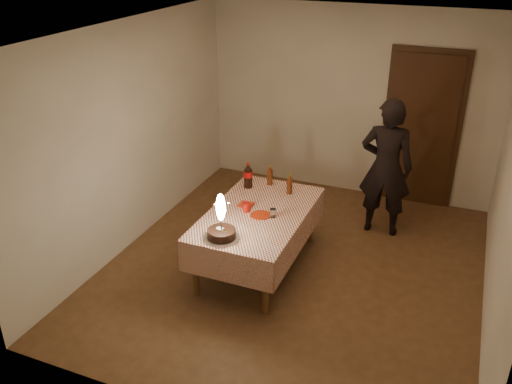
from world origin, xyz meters
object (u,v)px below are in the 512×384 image
red_plate (261,215)px  amber_bottle_left (270,175)px  red_cup (246,207)px  amber_bottle_right (290,184)px  photographer (386,167)px  birthday_cake (221,228)px  cola_bottle (248,175)px  clear_cup (273,213)px  dining_table (258,220)px

red_plate → amber_bottle_left: 0.80m
red_cup → amber_bottle_left: size_ratio=0.39×
red_plate → amber_bottle_right: size_ratio=0.86×
photographer → red_plate: bearing=-127.6°
red_plate → amber_bottle_right: 0.64m
red_cup → photographer: photographer is taller
birthday_cake → cola_bottle: (-0.21, 1.18, 0.04)m
red_cup → photographer: (1.25, 1.36, 0.13)m
birthday_cake → red_plate: 0.62m
clear_cup → cola_bottle: size_ratio=0.28×
clear_cup → amber_bottle_left: size_ratio=0.35×
red_plate → photographer: (1.07, 1.39, 0.18)m
clear_cup → amber_bottle_left: 0.81m
birthday_cake → photographer: size_ratio=0.28×
red_plate → cola_bottle: bearing=123.6°
red_plate → red_cup: (-0.18, 0.03, 0.05)m
amber_bottle_right → amber_bottle_left: bearing=154.0°
amber_bottle_left → photographer: 1.40m
dining_table → red_cup: size_ratio=17.20×
birthday_cake → photographer: photographer is taller
clear_cup → photographer: photographer is taller
cola_bottle → amber_bottle_right: (0.51, 0.02, -0.03)m
red_plate → clear_cup: clear_cup is taller
red_plate → amber_bottle_left: (-0.19, 0.77, 0.11)m
amber_bottle_left → photographer: (1.26, 0.62, 0.06)m
cola_bottle → red_cup: bearing=-68.9°
red_plate → amber_bottle_left: size_ratio=0.86×
red_plate → clear_cup: bearing=10.3°
birthday_cake → red_cup: (0.01, 0.61, -0.06)m
cola_bottle → amber_bottle_right: 0.51m
red_cup → red_plate: bearing=-8.7°
red_plate → clear_cup: (0.13, 0.02, 0.04)m
red_plate → amber_bottle_right: (0.11, 0.62, 0.11)m
red_cup → amber_bottle_left: bearing=90.9°
birthday_cake → red_plate: birthday_cake is taller
amber_bottle_left → amber_bottle_right: (0.30, -0.15, 0.00)m
red_cup → amber_bottle_right: (0.29, 0.60, 0.07)m
cola_bottle → amber_bottle_right: bearing=2.7°
dining_table → red_plate: size_ratio=7.82×
cola_bottle → red_plate: bearing=-56.4°
red_cup → cola_bottle: 0.62m
amber_bottle_left → cola_bottle: bearing=-141.0°
red_cup → cola_bottle: size_ratio=0.31×
red_cup → clear_cup: size_ratio=1.11×
amber_bottle_left → photographer: bearing=26.2°
birthday_cake → cola_bottle: 1.20m
clear_cup → photographer: bearing=55.5°
red_plate → dining_table: bearing=134.2°
clear_cup → amber_bottle_left: bearing=113.4°
amber_bottle_left → amber_bottle_right: size_ratio=1.00×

